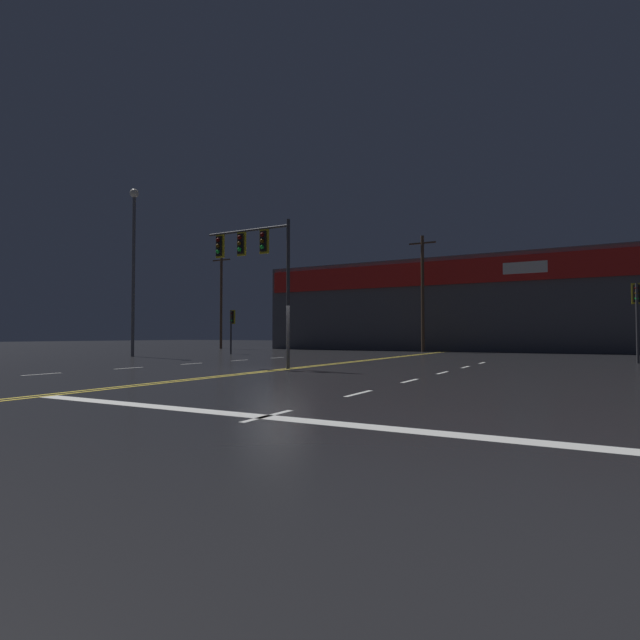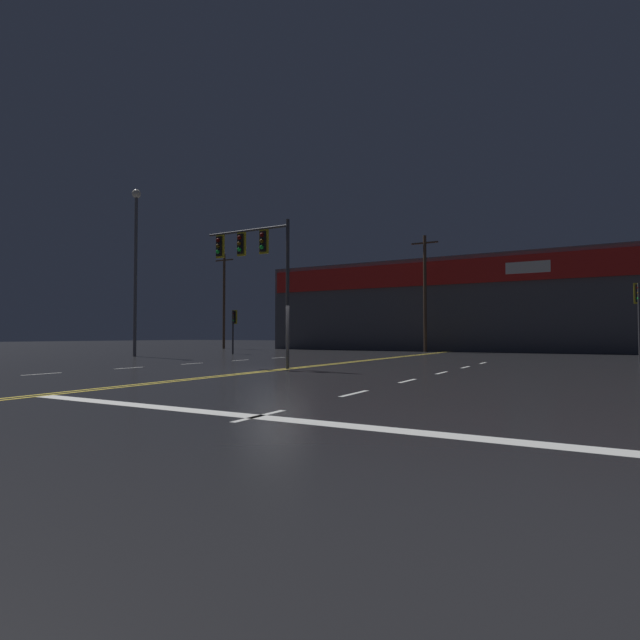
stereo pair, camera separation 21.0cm
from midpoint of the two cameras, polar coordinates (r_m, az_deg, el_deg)
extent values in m
plane|color=black|center=(18.99, -5.45, -5.75)|extent=(200.00, 200.00, 0.00)
cube|color=gold|center=(19.08, -5.83, -5.72)|extent=(0.12, 60.00, 0.01)
cube|color=gold|center=(18.91, -5.07, -5.75)|extent=(0.12, 60.00, 0.01)
cube|color=silver|center=(19.49, -29.46, -5.41)|extent=(0.12, 1.40, 0.01)
cube|color=silver|center=(21.60, -21.29, -5.14)|extent=(0.12, 1.40, 0.01)
cube|color=silver|center=(24.08, -14.70, -4.85)|extent=(0.12, 1.40, 0.01)
cube|color=silver|center=(26.81, -9.39, -4.57)|extent=(0.12, 1.40, 0.01)
cube|color=silver|center=(29.72, -5.10, -4.31)|extent=(0.12, 1.40, 0.01)
cube|color=silver|center=(8.31, -6.71, -10.83)|extent=(0.12, 1.40, 0.01)
cube|color=silver|center=(11.41, 3.92, -8.37)|extent=(0.12, 1.40, 0.01)
cube|color=silver|center=(14.74, 9.83, -6.86)|extent=(0.12, 1.40, 0.01)
cube|color=silver|center=(18.17, 13.51, -5.87)|extent=(0.12, 1.40, 0.01)
cube|color=silver|center=(21.66, 16.01, -5.19)|extent=(0.12, 1.40, 0.01)
cube|color=silver|center=(25.18, 17.81, -4.69)|extent=(0.12, 1.40, 0.01)
cube|color=silver|center=(8.22, -7.13, -10.92)|extent=(11.28, 0.40, 0.01)
cylinder|color=#38383D|center=(19.82, -3.96, 3.02)|extent=(0.14, 0.14, 5.95)
cylinder|color=#38383D|center=(21.37, -8.59, 10.07)|extent=(4.04, 0.10, 0.10)
cube|color=black|center=(20.76, -6.67, 8.90)|extent=(0.28, 0.24, 0.84)
cube|color=gold|center=(20.76, -6.67, 8.90)|extent=(0.42, 0.08, 0.99)
sphere|color=#500705|center=(20.68, -6.92, 9.65)|extent=(0.17, 0.17, 0.17)
sphere|color=#543707|center=(20.63, -6.93, 8.96)|extent=(0.17, 0.17, 0.17)
sphere|color=green|center=(20.59, -6.93, 8.28)|extent=(0.17, 0.17, 0.17)
cube|color=black|center=(21.44, -9.22, 8.57)|extent=(0.28, 0.24, 0.84)
cube|color=gold|center=(21.44, -9.22, 8.57)|extent=(0.42, 0.08, 0.99)
sphere|color=#500705|center=(21.36, -9.48, 9.29)|extent=(0.17, 0.17, 0.17)
sphere|color=#543707|center=(21.32, -9.48, 8.63)|extent=(0.17, 0.17, 0.17)
sphere|color=green|center=(21.27, -9.49, 7.96)|extent=(0.17, 0.17, 0.17)
cube|color=black|center=(22.16, -11.60, 8.24)|extent=(0.28, 0.24, 0.84)
cube|color=gold|center=(22.16, -11.60, 8.24)|extent=(0.42, 0.08, 0.99)
sphere|color=#500705|center=(22.08, -11.87, 8.94)|extent=(0.17, 0.17, 0.17)
sphere|color=#543707|center=(22.04, -11.87, 8.30)|extent=(0.17, 0.17, 0.17)
sphere|color=green|center=(21.99, -11.88, 7.65)|extent=(0.17, 0.17, 0.17)
cylinder|color=#38383D|center=(27.96, 32.34, -0.32)|extent=(0.13, 0.13, 3.79)
cube|color=black|center=(28.21, 32.27, 2.57)|extent=(0.28, 0.24, 0.84)
cube|color=gold|center=(28.21, 32.27, 2.57)|extent=(0.42, 0.08, 0.99)
sphere|color=#500705|center=(28.07, 32.28, 3.11)|extent=(0.17, 0.17, 0.17)
sphere|color=#543707|center=(28.05, 32.29, 2.60)|extent=(0.17, 0.17, 0.17)
sphere|color=green|center=(28.03, 32.30, 2.08)|extent=(0.17, 0.17, 0.17)
cylinder|color=#38383D|center=(35.94, -10.31, -1.38)|extent=(0.13, 0.13, 3.11)
cube|color=black|center=(36.11, -10.12, 0.34)|extent=(0.28, 0.24, 0.84)
cube|color=gold|center=(36.11, -10.12, 0.34)|extent=(0.42, 0.08, 0.99)
sphere|color=#500705|center=(35.99, -10.28, 0.75)|extent=(0.17, 0.17, 0.17)
sphere|color=#543707|center=(35.98, -10.28, 0.35)|extent=(0.17, 0.17, 0.17)
sphere|color=green|center=(35.97, -10.28, -0.05)|extent=(0.17, 0.17, 0.17)
cylinder|color=#59595E|center=(33.83, -20.72, 4.75)|extent=(0.20, 0.20, 10.20)
sphere|color=silver|center=(34.81, -20.62, 13.40)|extent=(0.56, 0.56, 0.56)
cube|color=#4C4C51|center=(47.38, 15.66, 1.48)|extent=(34.69, 10.00, 7.93)
cube|color=red|center=(42.67, 14.08, 5.29)|extent=(33.99, 0.20, 1.98)
cube|color=white|center=(41.53, 22.23, 5.57)|extent=(3.20, 0.16, 0.90)
cylinder|color=#4C3828|center=(51.36, -11.34, 2.11)|extent=(0.26, 0.26, 9.57)
cube|color=#4C3828|center=(51.81, -11.32, 6.73)|extent=(2.20, 0.12, 0.12)
cylinder|color=#4C3828|center=(41.20, 11.51, 2.97)|extent=(0.26, 0.26, 9.43)
cube|color=#4C3828|center=(41.74, 11.48, 8.61)|extent=(2.20, 0.12, 0.12)
camera|label=1|loc=(0.10, -90.27, 0.01)|focal=28.00mm
camera|label=2|loc=(0.10, 89.73, -0.01)|focal=28.00mm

